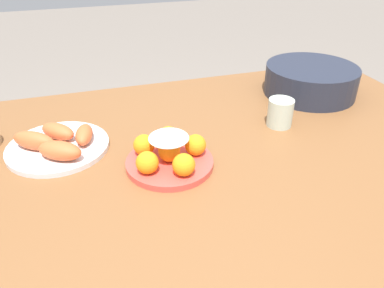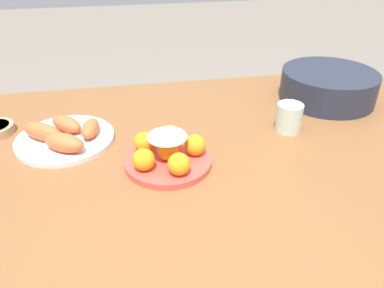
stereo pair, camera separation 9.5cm
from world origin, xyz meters
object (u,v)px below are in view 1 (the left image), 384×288
Objects in this scene: dining_table at (212,175)px; seafood_platter at (57,144)px; cake_plate at (169,154)px; serving_bowl at (311,79)px; cup_far at (280,113)px.

dining_table is 0.43m from seafood_platter.
dining_table is at bearing 15.60° from cake_plate.
seafood_platter is at bearing 163.40° from dining_table.
serving_bowl reaches higher than dining_table.
serving_bowl is 0.28m from cup_far.
cake_plate is 0.38m from cup_far.
dining_table is at bearing -151.05° from serving_bowl.
cup_far is (0.24, 0.07, 0.13)m from dining_table.
seafood_platter is (-0.84, -0.13, -0.03)m from serving_bowl.
cake_plate is (-0.13, -0.04, 0.12)m from dining_table.
cake_plate reaches higher than seafood_platter.
serving_bowl is at bearing 26.19° from cake_plate.
seafood_platter reaches higher than dining_table.
serving_bowl is (0.45, 0.25, 0.14)m from dining_table.
cup_far is at bearing 16.69° from dining_table.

